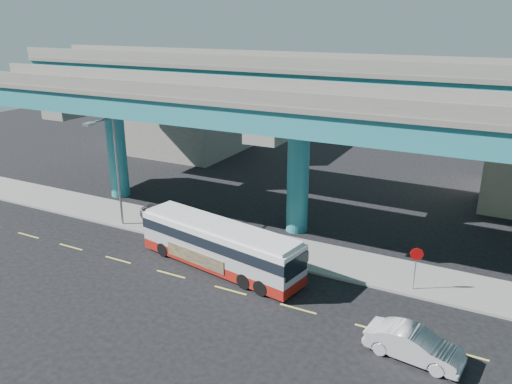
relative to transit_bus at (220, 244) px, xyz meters
The scene contains 10 objects.
ground 3.00m from the transit_bus, 42.76° to the right, with size 120.00×120.00×0.00m, color black.
sidewalk 4.44m from the transit_bus, 63.21° to the left, with size 70.00×4.00×0.15m, color gray.
lane_markings 3.18m from the transit_bus, 47.29° to the right, with size 58.00×0.12×0.01m.
viaduct 10.75m from the transit_bus, 75.57° to the left, with size 52.00×12.40×11.70m.
building_concrete 28.84m from the transit_bus, 129.14° to the left, with size 12.00×10.00×9.00m, color gray.
transit_bus is the anchor object (origin of this frame).
sedan 12.36m from the transit_bus, 15.87° to the right, with size 4.35×1.99×1.38m, color silver.
parked_car 7.96m from the transit_bus, 151.61° to the left, with size 3.94×2.03×1.28m, color #313137.
street_lamp 10.34m from the transit_bus, 169.94° to the left, with size 0.50×2.56×7.88m.
stop_sign 11.06m from the transit_bus, 12.70° to the left, with size 0.72×0.24×2.47m.
Camera 1 is at (12.21, -20.98, 14.09)m, focal length 35.00 mm.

